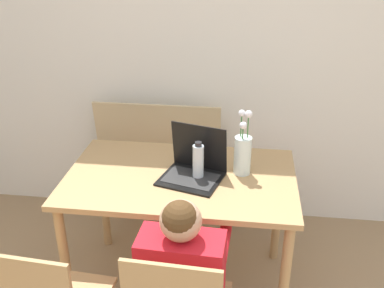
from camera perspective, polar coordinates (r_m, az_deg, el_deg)
The scene contains 7 objects.
wall_back at distance 2.94m, azimuth 3.46°, elevation 12.71°, with size 6.40×0.05×2.50m.
dining_table at distance 2.40m, azimuth -1.44°, elevation -5.93°, with size 1.20×0.74×0.74m.
person_seated at distance 1.97m, azimuth -1.06°, elevation -15.51°, with size 0.37×0.44×0.98m.
laptop at distance 2.32m, azimuth 0.30°, elevation -2.73°, with size 0.36×0.33×0.26m.
flower_vase at distance 2.33m, azimuth 6.46°, elevation -1.05°, with size 0.09×0.09×0.35m.
water_bottle at distance 2.28m, azimuth 0.79°, elevation -2.24°, with size 0.06×0.06×0.21m.
cardboard_panel at distance 3.16m, azimuth -4.17°, elevation -2.11°, with size 0.85×0.14×0.88m.
Camera 1 is at (0.19, -0.63, 1.90)m, focal length 42.00 mm.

